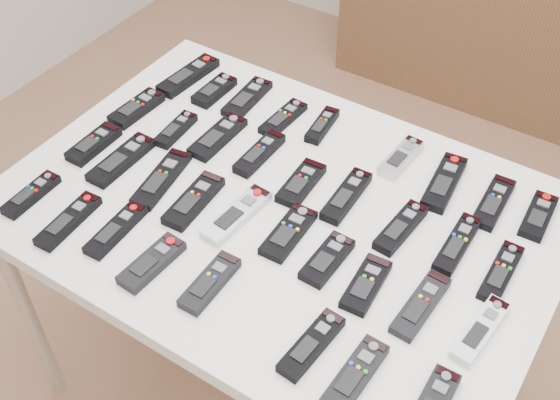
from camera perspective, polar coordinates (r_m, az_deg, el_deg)
The scene contains 37 objects.
table at distance 1.66m, azimuth 0.00°, elevation -1.90°, with size 1.25×0.88×0.78m.
sideboard at distance 3.21m, azimuth 17.94°, elevation 13.24°, with size 1.41×0.38×0.70m, color #4F3A1F.
remote_0 at distance 2.01m, azimuth -7.46°, elevation 9.99°, with size 0.06×0.20×0.02m, color black.
remote_1 at distance 1.95m, azimuth -5.36°, elevation 8.85°, with size 0.05×0.14×0.02m, color black.
remote_2 at distance 1.92m, azimuth -2.68°, elevation 8.27°, with size 0.06×0.18×0.02m, color black.
remote_3 at distance 1.85m, azimuth 0.26°, elevation 6.66°, with size 0.05×0.16×0.02m, color black.
remote_4 at distance 1.82m, azimuth 3.45°, elevation 6.08°, with size 0.04×0.14×0.02m, color black.
remote_5 at distance 1.75m, azimuth 9.79°, elevation 3.40°, with size 0.05×0.15×0.02m, color #B7B7BC.
remote_6 at distance 1.70m, azimuth 13.20°, elevation 1.40°, with size 0.06×0.19×0.02m, color black.
remote_7 at distance 1.69m, azimuth 16.96°, elevation -0.20°, with size 0.05×0.17×0.02m, color black.
remote_8 at distance 1.69m, azimuth 20.26°, elevation -1.23°, with size 0.05×0.15×0.02m, color black.
remote_9 at distance 1.91m, azimuth -11.58°, elevation 7.32°, with size 0.06×0.16×0.02m, color black.
remote_10 at distance 1.83m, azimuth -8.45°, elevation 5.68°, with size 0.04×0.14×0.02m, color black.
remote_11 at distance 1.79m, azimuth -5.08°, elevation 5.15°, with size 0.06×0.18×0.02m, color black.
remote_12 at distance 1.74m, azimuth -1.68°, elevation 3.81°, with size 0.05×0.17×0.02m, color black.
remote_13 at distance 1.66m, azimuth 1.73°, elevation 1.38°, with size 0.06×0.15×0.02m, color black.
remote_14 at distance 1.63m, azimuth 5.41°, elevation 0.33°, with size 0.05×0.18×0.02m, color black.
remote_15 at distance 1.58m, azimuth 9.78°, elevation -2.22°, with size 0.05×0.17×0.02m, color black.
remote_16 at distance 1.57m, azimuth 14.20°, elevation -3.49°, with size 0.05×0.18×0.02m, color black.
remote_17 at distance 1.55m, azimuth 17.51°, elevation -5.63°, with size 0.05×0.17×0.02m, color black.
remote_18 at distance 1.82m, azimuth -14.90°, elevation 4.43°, with size 0.05×0.15×0.02m, color black.
remote_19 at distance 1.76m, azimuth -12.76°, elevation 3.22°, with size 0.06×0.19×0.02m, color black.
remote_20 at distance 1.69m, azimuth -9.60°, elevation 1.72°, with size 0.06×0.20×0.02m, color black.
remote_21 at distance 1.63m, azimuth -7.02°, elevation -0.04°, with size 0.06×0.18×0.02m, color black.
remote_22 at distance 1.59m, azimuth -3.52°, elevation -1.17°, with size 0.05×0.19×0.02m, color #B7B7BC.
remote_23 at distance 1.55m, azimuth 0.70°, elevation -2.67°, with size 0.06×0.16×0.02m, color black.
remote_24 at distance 1.50m, azimuth 3.85°, elevation -4.84°, with size 0.06×0.15×0.02m, color black.
remote_25 at distance 1.46m, azimuth 7.01°, elevation -6.83°, with size 0.06×0.15×0.02m, color black.
remote_26 at distance 1.45m, azimuth 11.37°, elevation -8.37°, with size 0.05×0.18×0.02m, color black.
remote_27 at distance 1.44m, azimuth 15.98°, elevation -10.13°, with size 0.04×0.17×0.02m, color silver.
remote_28 at distance 1.73m, azimuth -19.58°, elevation 0.43°, with size 0.04×0.15×0.02m, color black.
remote_29 at distance 1.64m, azimuth -16.81°, elevation -1.62°, with size 0.05×0.18×0.02m, color black.
remote_30 at distance 1.59m, azimuth -13.19°, elevation -2.36°, with size 0.05×0.17×0.02m, color black.
remote_31 at distance 1.51m, azimuth -10.38°, elevation -5.03°, with size 0.05×0.16×0.02m, color black.
remote_32 at distance 1.46m, azimuth -5.71°, elevation -6.69°, with size 0.05×0.16×0.02m, color black.
remote_33 at distance 1.37m, azimuth 2.58°, elevation -11.66°, with size 0.05×0.17×0.02m, color black.
remote_34 at distance 1.34m, azimuth 6.14°, elevation -13.94°, with size 0.05×0.17×0.02m, color black.
Camera 1 is at (0.47, -0.95, 1.93)m, focal length 45.00 mm.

